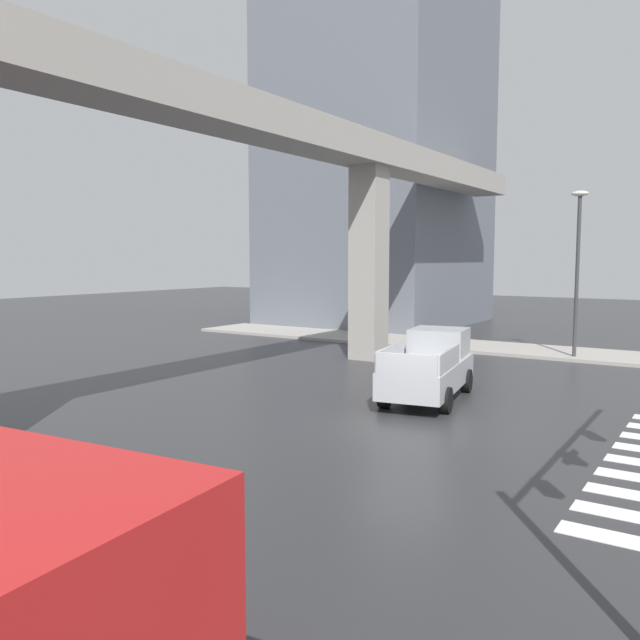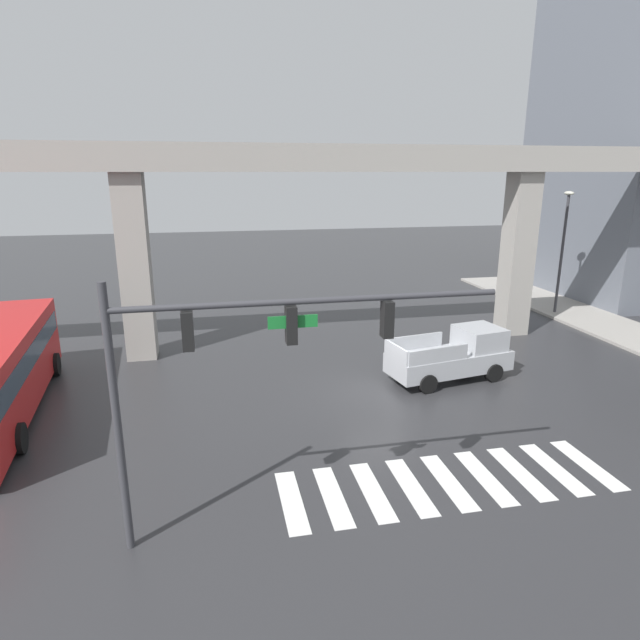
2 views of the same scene
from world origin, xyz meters
name	(u,v)px [view 2 (image 2 of 2)]	position (x,y,z in m)	size (l,w,h in m)	color
ground_plane	(379,393)	(0.00, 0.00, 0.00)	(120.00, 120.00, 0.00)	#2D2D30
crosswalk_stripes	(448,482)	(0.00, -6.24, 0.01)	(9.35, 2.80, 0.01)	silver
elevated_overpass	(341,179)	(0.00, 6.36, 7.97)	(50.23, 1.94, 9.49)	#9E9991
pickup_truck	(455,356)	(3.56, 0.90, 0.99)	(5.35, 2.75, 2.08)	#A8AAAF
traffic_signal_mast	(239,351)	(-5.64, -7.19, 4.56)	(8.69, 0.32, 6.20)	#38383D
street_lamp_mid_block	(564,238)	(14.07, 9.20, 4.56)	(0.44, 0.70, 7.24)	#38383D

